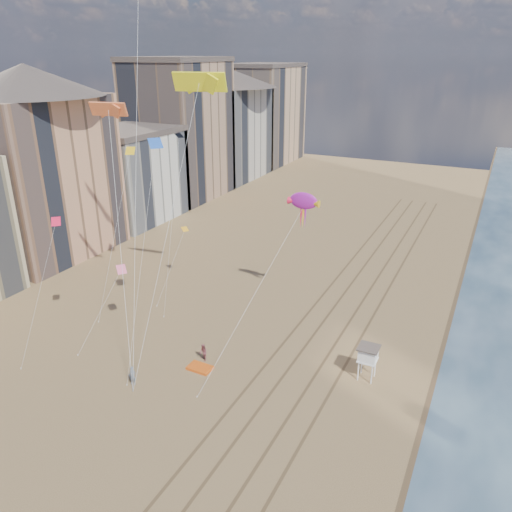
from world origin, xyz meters
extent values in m
plane|color=#42301E|center=(19.00, 40.00, 0.00)|extent=(260.00, 260.00, 0.00)
cube|color=brown|center=(-1.20, 30.00, 0.01)|extent=(0.28, 120.00, 0.01)
cube|color=brown|center=(1.20, 30.00, 0.01)|extent=(0.28, 120.00, 0.01)
cube|color=brown|center=(4.00, 30.00, 0.01)|extent=(0.28, 120.00, 0.01)
cube|color=brown|center=(6.20, 30.00, 0.01)|extent=(0.28, 120.00, 0.01)
cube|color=tan|center=(-45.50, 34.00, 12.00)|extent=(15.00, 20.00, 24.00)
cone|color=#473D38|center=(-45.50, 34.00, 26.20)|extent=(31.11, 31.11, 4.40)
cube|color=silver|center=(-45.00, 54.00, 8.00)|extent=(14.00, 18.00, 16.00)
cube|color=#473D38|center=(-45.00, 54.00, 16.50)|extent=(14.28, 18.36, 1.00)
cube|color=tan|center=(-46.00, 72.00, 14.00)|extent=(16.00, 20.00, 28.00)
cube|color=#473D38|center=(-46.00, 72.00, 28.50)|extent=(16.32, 20.40, 1.00)
cube|color=#BCB2A3|center=(-45.50, 92.00, 11.00)|extent=(15.00, 22.00, 22.00)
cone|color=#473D38|center=(-45.50, 92.00, 24.20)|extent=(34.22, 34.22, 4.40)
cube|color=tan|center=(-46.00, 114.00, 13.00)|extent=(16.00, 24.00, 26.00)
cube|color=#473D38|center=(-46.00, 114.00, 26.50)|extent=(16.32, 24.48, 1.00)
cylinder|color=white|center=(7.98, 22.38, 0.99)|extent=(0.13, 0.13, 1.99)
cylinder|color=white|center=(9.31, 22.38, 0.99)|extent=(0.13, 0.13, 1.99)
cylinder|color=white|center=(7.98, 23.71, 0.99)|extent=(0.13, 0.13, 1.99)
cylinder|color=white|center=(9.31, 23.71, 0.99)|extent=(0.13, 0.13, 1.99)
cube|color=white|center=(8.65, 23.05, 2.15)|extent=(1.77, 1.77, 0.13)
cube|color=white|center=(8.65, 23.05, 2.82)|extent=(1.66, 1.66, 1.22)
cube|color=#473D38|center=(8.65, 23.05, 3.54)|extent=(1.99, 1.99, 0.11)
cube|color=#DD5412|center=(-6.87, 17.07, 0.14)|extent=(2.52, 1.65, 0.28)
ellipsoid|color=#A2199B|center=(-2.64, 33.74, 13.96)|extent=(3.89, 0.73, 2.31)
cone|color=red|center=(-4.03, 33.74, 13.79)|extent=(1.04, 0.87, 0.87)
cone|color=yellow|center=(-1.25, 33.74, 13.79)|extent=(1.04, 0.87, 0.87)
cylinder|color=silver|center=(-3.68, 23.44, 6.55)|extent=(0.03, 0.03, 24.51)
imported|color=slate|center=(-11.35, 12.11, 0.96)|extent=(0.78, 0.60, 1.92)
imported|color=brown|center=(-7.35, 18.54, 0.95)|extent=(1.17, 1.15, 1.91)
cube|color=yellow|center=(-12.02, 27.26, 27.03)|extent=(5.80, 1.89, 1.97)
cube|color=orange|center=(-20.83, 23.16, 24.32)|extent=(4.26, 1.45, 1.46)
plane|color=red|center=(-21.81, 15.03, 14.19)|extent=(1.48, 1.47, 0.68)
plane|color=blue|center=(-11.31, 18.33, 22.22)|extent=(2.00, 2.02, 0.77)
plane|color=gold|center=(-23.76, 29.42, 18.70)|extent=(1.86, 1.76, 0.78)
plane|color=#FFAB1A|center=(-18.97, 33.14, 8.17)|extent=(1.37, 1.39, 0.40)
plane|color=#FB6188|center=(-18.05, 19.44, 7.96)|extent=(1.62, 1.65, 0.71)
plane|color=black|center=(-17.00, 30.24, 20.87)|extent=(1.33, 1.36, 0.40)
camera|label=1|loc=(17.10, -18.50, 29.89)|focal=35.00mm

